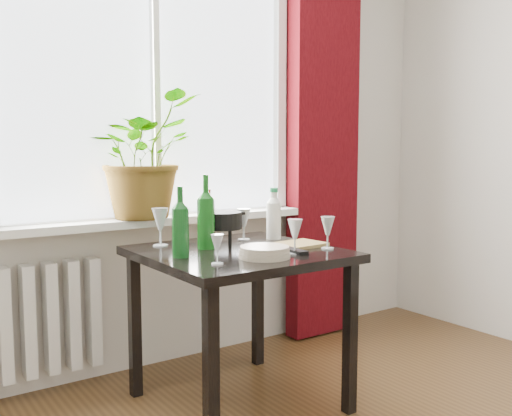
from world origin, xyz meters
TOP-DOWN VIEW (x-y plane):
  - window at (0.00, 2.22)m, footprint 1.72×0.08m
  - windowsill at (0.00, 2.15)m, footprint 1.72×0.20m
  - curtain at (1.12, 2.12)m, footprint 0.50×0.12m
  - radiator at (-0.75, 2.18)m, footprint 0.80×0.10m
  - table at (0.10, 1.55)m, footprint 0.85×0.85m
  - potted_plant at (-0.11, 2.14)m, footprint 0.77×0.75m
  - wine_bottle_left at (-0.20, 1.54)m, footprint 0.10×0.10m
  - wine_bottle_right at (-0.01, 1.66)m, footprint 0.08×0.08m
  - bottle_amber at (0.13, 1.87)m, footprint 0.07×0.07m
  - cleaning_bottle at (0.43, 1.72)m, footprint 0.09×0.09m
  - wineglass_front_right at (0.24, 1.31)m, footprint 0.07×0.07m
  - wineglass_far_right at (0.45, 1.33)m, footprint 0.07×0.07m
  - wineglass_back_center at (0.27, 1.77)m, footprint 0.09×0.09m
  - wineglass_back_left at (-0.15, 1.85)m, footprint 0.09×0.09m
  - wineglass_front_left at (-0.15, 1.32)m, footprint 0.06×0.06m
  - plate_stack at (0.09, 1.32)m, footprint 0.23×0.23m
  - fondue_pot at (0.12, 1.73)m, footprint 0.25×0.22m
  - tv_remote at (0.26, 1.35)m, footprint 0.06×0.17m
  - cutting_board at (0.37, 1.47)m, footprint 0.30×0.21m

SIDE VIEW (x-z plane):
  - radiator at x=-0.75m, z-range 0.10..0.66m
  - table at x=0.10m, z-range 0.28..1.02m
  - cutting_board at x=0.37m, z-range 0.74..0.76m
  - tv_remote at x=0.26m, z-range 0.74..0.76m
  - plate_stack at x=0.09m, z-range 0.74..0.79m
  - wineglass_front_left at x=-0.15m, z-range 0.74..0.86m
  - wineglass_far_right at x=0.45m, z-range 0.74..0.90m
  - wineglass_front_right at x=0.24m, z-range 0.74..0.90m
  - fondue_pot at x=0.12m, z-range 0.74..0.90m
  - wineglass_back_center at x=0.27m, z-range 0.74..0.91m
  - windowsill at x=0.00m, z-range 0.80..0.84m
  - wineglass_back_left at x=-0.15m, z-range 0.74..0.93m
  - cleaning_bottle at x=0.43m, z-range 0.74..1.01m
  - bottle_amber at x=0.13m, z-range 0.74..1.01m
  - wine_bottle_left at x=-0.20m, z-range 0.74..1.05m
  - wine_bottle_right at x=-0.01m, z-range 0.74..1.09m
  - potted_plant at x=-0.11m, z-range 0.84..1.50m
  - curtain at x=1.12m, z-range 0.01..2.58m
  - window at x=0.00m, z-range 0.79..2.41m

